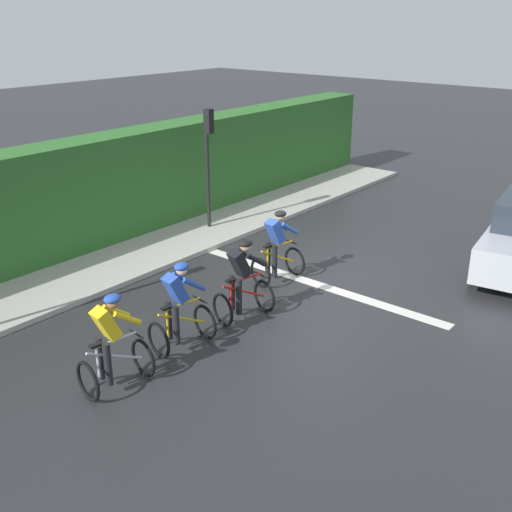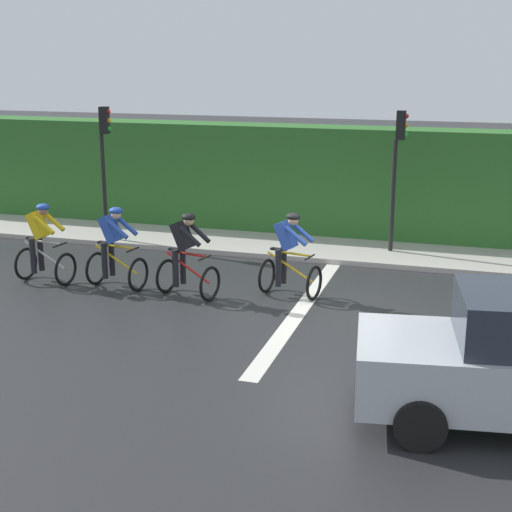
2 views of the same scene
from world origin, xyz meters
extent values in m
plane|color=#28282B|center=(0.00, 0.00, 0.00)|extent=(80.00, 80.00, 0.00)
cube|color=#ADA89E|center=(4.31, 2.00, 0.06)|extent=(2.80, 23.23, 0.12)
cube|color=gray|center=(5.21, 2.00, 0.27)|extent=(0.44, 23.23, 0.54)
cube|color=#2D6628|center=(5.51, 2.00, 1.40)|extent=(1.10, 23.23, 2.81)
cube|color=silver|center=(0.00, 0.45, 0.00)|extent=(7.00, 0.30, 0.01)
torus|color=black|center=(-0.17, 5.37, 0.34)|extent=(0.68, 0.15, 0.68)
torus|color=black|center=(-0.04, 6.39, 0.34)|extent=(0.68, 0.15, 0.68)
cylinder|color=silver|center=(-0.10, 5.88, 0.59)|extent=(0.17, 0.99, 0.51)
cylinder|color=silver|center=(-0.06, 6.18, 0.62)|extent=(0.04, 0.04, 0.55)
cylinder|color=silver|center=(-0.11, 5.83, 0.87)|extent=(0.13, 0.71, 0.04)
cube|color=black|center=(-0.06, 6.18, 0.91)|extent=(0.13, 0.23, 0.04)
cylinder|color=black|center=(-0.15, 5.48, 0.84)|extent=(0.42, 0.09, 0.03)
cube|color=yellow|center=(-0.09, 5.98, 1.21)|extent=(0.35, 0.44, 0.57)
sphere|color=#9E7051|center=(-0.11, 5.83, 1.52)|extent=(0.20, 0.20, 0.20)
ellipsoid|color=#264CB2|center=(-0.11, 5.83, 1.59)|extent=(0.27, 0.31, 0.14)
cylinder|color=black|center=(0.04, 6.07, 0.57)|extent=(0.12, 0.12, 0.74)
cylinder|color=black|center=(-0.19, 6.10, 0.57)|extent=(0.12, 0.12, 0.74)
cylinder|color=yellow|center=(0.03, 5.68, 1.26)|extent=(0.15, 0.49, 0.37)
cylinder|color=yellow|center=(-0.28, 5.72, 1.26)|extent=(0.15, 0.49, 0.37)
torus|color=black|center=(-0.08, 3.80, 0.34)|extent=(0.68, 0.16, 0.68)
torus|color=black|center=(0.08, 4.81, 0.34)|extent=(0.68, 0.16, 0.68)
cylinder|color=gold|center=(0.00, 4.31, 0.59)|extent=(0.19, 0.98, 0.51)
cylinder|color=gold|center=(0.05, 4.61, 0.62)|extent=(0.04, 0.04, 0.55)
cylinder|color=gold|center=(-0.01, 4.26, 0.87)|extent=(0.15, 0.71, 0.04)
cube|color=black|center=(0.05, 4.61, 0.91)|extent=(0.13, 0.23, 0.04)
cylinder|color=black|center=(-0.06, 3.90, 0.84)|extent=(0.42, 0.10, 0.03)
cube|color=#2D51B7|center=(0.02, 4.41, 1.21)|extent=(0.36, 0.45, 0.57)
sphere|color=beige|center=(-0.01, 4.26, 1.52)|extent=(0.20, 0.20, 0.20)
ellipsoid|color=#264CB2|center=(-0.01, 4.26, 1.59)|extent=(0.28, 0.31, 0.14)
cylinder|color=black|center=(0.15, 4.49, 0.57)|extent=(0.12, 0.12, 0.74)
cylinder|color=black|center=(-0.09, 4.53, 0.57)|extent=(0.12, 0.12, 0.74)
cylinder|color=#2D51B7|center=(0.13, 4.10, 1.26)|extent=(0.16, 0.49, 0.37)
cylinder|color=#2D51B7|center=(-0.19, 4.15, 1.26)|extent=(0.16, 0.49, 0.37)
torus|color=black|center=(-0.24, 2.23, 0.34)|extent=(0.68, 0.22, 0.68)
torus|color=black|center=(0.00, 3.22, 0.34)|extent=(0.68, 0.22, 0.68)
cylinder|color=red|center=(-0.12, 2.73, 0.59)|extent=(0.27, 0.97, 0.51)
cylinder|color=red|center=(-0.05, 3.03, 0.62)|extent=(0.04, 0.04, 0.55)
cylinder|color=red|center=(-0.13, 2.68, 0.87)|extent=(0.21, 0.70, 0.04)
cube|color=black|center=(-0.05, 3.03, 0.91)|extent=(0.15, 0.24, 0.04)
cylinder|color=black|center=(-0.21, 2.33, 0.84)|extent=(0.42, 0.13, 0.03)
cube|color=black|center=(-0.09, 2.83, 1.21)|extent=(0.39, 0.47, 0.57)
sphere|color=tan|center=(-0.13, 2.68, 1.52)|extent=(0.20, 0.20, 0.20)
ellipsoid|color=black|center=(-0.13, 2.68, 1.59)|extent=(0.30, 0.33, 0.14)
cylinder|color=black|center=(0.05, 2.90, 0.57)|extent=(0.12, 0.12, 0.74)
cylinder|color=black|center=(-0.19, 2.96, 0.57)|extent=(0.12, 0.12, 0.74)
cylinder|color=black|center=(0.00, 2.51, 1.26)|extent=(0.20, 0.49, 0.37)
cylinder|color=black|center=(-0.32, 2.59, 1.26)|extent=(0.20, 0.49, 0.37)
torus|color=black|center=(0.38, 0.34, 0.34)|extent=(0.68, 0.20, 0.68)
torus|color=black|center=(0.59, 1.34, 0.34)|extent=(0.68, 0.20, 0.68)
cylinder|color=gold|center=(0.48, 0.84, 0.59)|extent=(0.24, 0.98, 0.51)
cylinder|color=gold|center=(0.55, 1.14, 0.62)|extent=(0.04, 0.04, 0.55)
cylinder|color=gold|center=(0.47, 0.79, 0.87)|extent=(0.19, 0.71, 0.04)
cube|color=black|center=(0.55, 1.14, 0.91)|extent=(0.14, 0.24, 0.04)
cylinder|color=black|center=(0.40, 0.44, 0.84)|extent=(0.42, 0.12, 0.03)
cube|color=#2D51B7|center=(0.50, 0.94, 1.21)|extent=(0.38, 0.46, 0.57)
sphere|color=tan|center=(0.47, 0.79, 1.52)|extent=(0.20, 0.20, 0.20)
ellipsoid|color=black|center=(0.47, 0.79, 1.59)|extent=(0.29, 0.32, 0.14)
cylinder|color=black|center=(0.64, 1.02, 0.57)|extent=(0.12, 0.12, 0.74)
cylinder|color=black|center=(0.41, 1.07, 0.57)|extent=(0.12, 0.12, 0.74)
cylinder|color=#2D51B7|center=(0.60, 0.63, 1.26)|extent=(0.19, 0.49, 0.37)
cylinder|color=#2D51B7|center=(0.29, 0.70, 1.26)|extent=(0.19, 0.49, 0.37)
cylinder|color=black|center=(-3.05, -1.83, 0.32)|extent=(0.31, 0.66, 0.64)
cylinder|color=black|center=(-2.69, -4.35, 0.32)|extent=(0.31, 0.66, 0.64)
cube|color=#EAEACC|center=(-3.48, -1.15, 0.80)|extent=(0.29, 0.12, 0.16)
cylinder|color=black|center=(4.07, -0.66, 1.35)|extent=(0.10, 0.10, 2.70)
cube|color=black|center=(4.07, -0.76, 3.02)|extent=(0.21, 0.21, 0.64)
sphere|color=red|center=(4.07, -0.87, 3.22)|extent=(0.11, 0.11, 0.11)
sphere|color=orange|center=(4.07, -0.87, 3.02)|extent=(0.11, 0.11, 0.11)
sphere|color=green|center=(4.07, -0.87, 2.82)|extent=(0.11, 0.11, 0.11)
camera|label=1|loc=(-7.22, 10.96, 5.71)|focal=42.76mm
camera|label=2|loc=(-12.96, -2.53, 4.61)|focal=52.44mm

